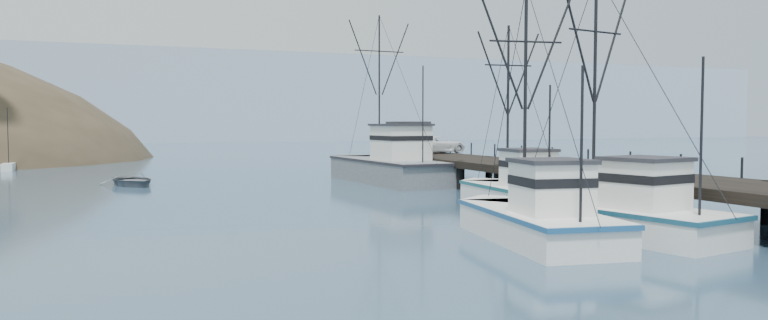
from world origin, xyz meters
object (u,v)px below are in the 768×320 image
pickup_truck (437,145)px  trawler_mid (534,220)px  trawler_near (612,215)px  motorboat (132,186)px  pier (533,169)px  work_vessel (388,166)px  pier_shed (408,137)px  trawler_far (515,193)px

pickup_truck → trawler_mid: bearing=149.2°
trawler_near → motorboat: (-18.03, 31.29, -0.82)m
pier → trawler_mid: 17.71m
trawler_near → work_vessel: size_ratio=0.68×
pier_shed → work_vessel: bearing=-127.0°
trawler_mid → pickup_truck: 33.59m
trawler_far → motorboat: size_ratio=1.95×
work_vessel → pier_shed: bearing=53.0°
pickup_truck → motorboat: size_ratio=1.03×
trawler_mid → work_vessel: work_vessel is taller
pier → motorboat: size_ratio=8.23×
pier → trawler_far: bearing=-131.5°
pier → trawler_near: size_ratio=3.90×
trawler_far → pickup_truck: size_ratio=1.90×
pier → trawler_far: size_ratio=4.22×
pier_shed → pickup_truck: pier_shed is taller
trawler_mid → pickup_truck: trawler_mid is taller
pier → trawler_near: 15.86m
trawler_far → trawler_mid: bearing=-118.5°
trawler_near → pickup_truck: (7.28, 31.59, 1.94)m
trawler_mid → motorboat: trawler_mid is taller
trawler_far → pier: bearing=48.5°
pier_shed → trawler_far: bearing=-99.2°
trawler_far → pickup_truck: (6.08, 22.29, 1.94)m
trawler_mid → trawler_far: (5.07, 9.34, 0.00)m
trawler_near → pickup_truck: trawler_near is taller
work_vessel → pier: bearing=-67.9°
trawler_far → work_vessel: bearing=91.1°
work_vessel → pickup_truck: (6.42, 4.40, 1.53)m
motorboat → pier_shed: bearing=-13.0°
pier → work_vessel: 13.52m
pier → trawler_far: 7.22m
trawler_near → work_vessel: work_vessel is taller
pier → trawler_mid: trawler_mid is taller
pier_shed → motorboat: size_ratio=0.60×
trawler_mid → motorboat: size_ratio=1.98×
pier → trawler_mid: (-9.82, -14.71, -0.87)m
pier → pier_shed: pier_shed is taller
pier_shed → motorboat: pier_shed is taller
pier → pickup_truck: pickup_truck is taller
trawler_far → motorboat: bearing=131.2°
pickup_truck → motorboat: bearing=79.3°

